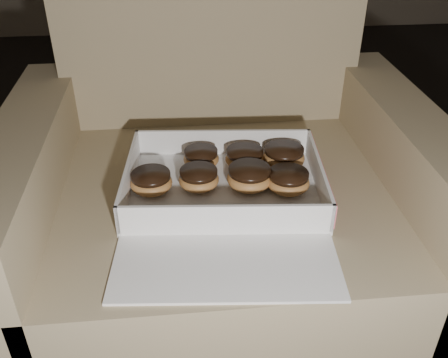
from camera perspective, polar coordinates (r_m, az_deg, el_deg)
floor at (r=1.29m, az=1.53°, el=-12.82°), size 4.50×4.50×0.00m
armchair at (r=1.08m, az=-0.36°, el=-3.97°), size 0.83×0.70×0.87m
bakery_box at (r=0.90m, az=0.23°, el=-2.12°), size 0.39×0.45×0.06m
donut_a at (r=1.00m, az=6.86°, el=2.58°), size 0.08×0.08×0.04m
donut_b at (r=0.99m, az=2.39°, el=2.42°), size 0.08×0.08×0.04m
donut_c at (r=0.92m, az=7.35°, el=-0.21°), size 0.08×0.08×0.04m
donut_d at (r=0.93m, az=-8.31°, el=-0.30°), size 0.08×0.08×0.04m
donut_e at (r=0.93m, az=2.92°, el=0.22°), size 0.08×0.08×0.04m
donut_f at (r=0.99m, az=-2.63°, el=2.47°), size 0.07×0.07×0.04m
donut_g at (r=0.93m, az=-2.90°, el=0.09°), size 0.08×0.08×0.04m
crumb_a at (r=0.87m, az=10.65°, el=-4.65°), size 0.01×0.01×0.00m
crumb_b at (r=0.84m, az=-4.46°, el=-5.29°), size 0.01×0.01×0.00m
crumb_c at (r=0.87m, az=2.20°, el=-3.90°), size 0.01×0.01×0.00m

